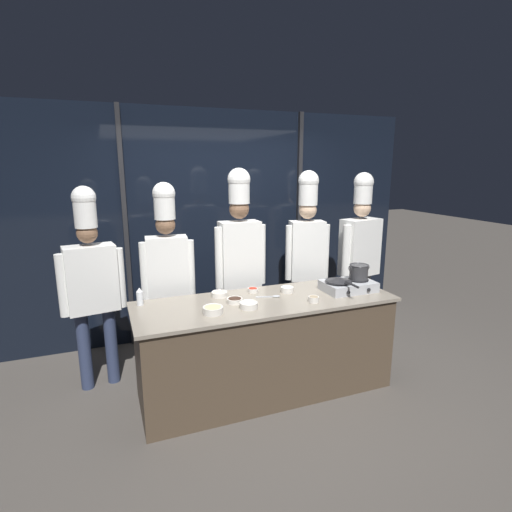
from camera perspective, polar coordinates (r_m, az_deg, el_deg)
The scene contains 20 objects.
ground_plane at distance 3.97m, azimuth 1.38°, elevation -18.52°, with size 24.00×24.00×0.00m, color #47423D.
window_wall_back at distance 4.89m, azimuth -5.45°, elevation 4.41°, with size 5.06×0.09×2.70m.
demo_counter at distance 3.76m, azimuth 1.41°, elevation -12.70°, with size 2.34×0.79×0.89m.
portable_stove at distance 3.93m, azimuth 13.04°, elevation -4.15°, with size 0.49×0.34×0.10m.
frying_pan at distance 3.84m, azimuth 11.75°, elevation -3.30°, with size 0.25×0.44×0.04m.
stock_pot at distance 3.96m, azimuth 14.47°, elevation -2.16°, with size 0.21×0.18×0.14m.
squeeze_bottle_clear at distance 3.58m, azimuth -16.27°, elevation -5.62°, with size 0.06×0.06×0.16m.
prep_bowl_chicken at distance 3.68m, azimuth -5.25°, elevation -5.38°, with size 0.15×0.15×0.05m.
prep_bowl_soy_glaze at distance 3.51m, azimuth -3.05°, elevation -6.31°, with size 0.14×0.14×0.04m.
prep_bowl_chili_flakes at distance 3.79m, azimuth -0.47°, elevation -4.85°, with size 0.10×0.10×0.04m.
prep_bowl_onion at distance 3.38m, azimuth -1.06°, elevation -6.96°, with size 0.16×0.16×0.05m.
prep_bowl_garlic at distance 3.80m, azimuth 4.48°, elevation -4.74°, with size 0.12×0.12×0.05m.
prep_bowl_ginger at distance 3.28m, azimuth -6.17°, elevation -7.60°, with size 0.17×0.17×0.06m.
prep_bowl_mushrooms at distance 3.56m, azimuth 8.22°, elevation -6.07°, with size 0.09×0.09×0.05m.
serving_spoon_slotted at distance 3.66m, azimuth 2.40°, elevation -5.79°, with size 0.22×0.09×0.02m.
chef_head at distance 3.91m, azimuth -22.46°, elevation -2.90°, with size 0.57×0.29×1.89m.
chef_sous at distance 3.93m, azimuth -12.54°, elevation -1.26°, with size 0.51×0.24×1.91m.
chef_line at distance 4.08m, azimuth -2.35°, elevation 0.79°, with size 0.54×0.23×2.04m.
chef_pastry at distance 4.44m, azimuth 7.27°, elevation 1.62°, with size 0.49×0.27×2.01m.
chef_apprentice at distance 4.76m, azimuth 14.65°, elevation 1.25°, with size 0.59×0.32×1.99m.
Camera 1 is at (-1.31, -3.12, 2.07)m, focal length 28.00 mm.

